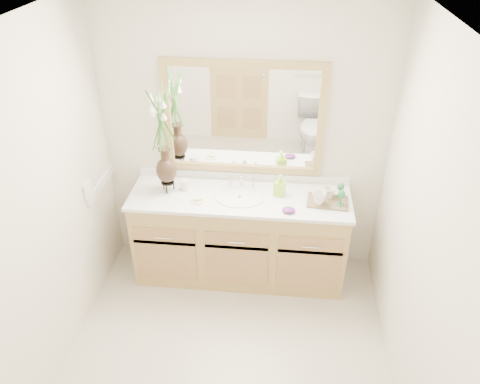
# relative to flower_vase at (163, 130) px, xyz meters

# --- Properties ---
(floor) EXTENTS (2.60, 2.60, 0.00)m
(floor) POSITION_rel_flower_vase_xyz_m (0.61, -1.04, -1.39)
(floor) COLOR #BEB3A2
(floor) RESTS_ON ground
(ceiling) EXTENTS (2.40, 2.60, 0.02)m
(ceiling) POSITION_rel_flower_vase_xyz_m (0.61, -1.04, 1.01)
(ceiling) COLOR white
(ceiling) RESTS_ON wall_back
(wall_back) EXTENTS (2.40, 0.02, 2.40)m
(wall_back) POSITION_rel_flower_vase_xyz_m (0.61, 0.26, -0.19)
(wall_back) COLOR silver
(wall_back) RESTS_ON floor
(wall_left) EXTENTS (0.02, 2.60, 2.40)m
(wall_left) POSITION_rel_flower_vase_xyz_m (-0.59, -1.04, -0.19)
(wall_left) COLOR silver
(wall_left) RESTS_ON floor
(wall_right) EXTENTS (0.02, 2.60, 2.40)m
(wall_right) POSITION_rel_flower_vase_xyz_m (1.81, -1.04, -0.19)
(wall_right) COLOR silver
(wall_right) RESTS_ON floor
(vanity) EXTENTS (1.80, 0.55, 0.80)m
(vanity) POSITION_rel_flower_vase_xyz_m (0.61, -0.03, -0.99)
(vanity) COLOR tan
(vanity) RESTS_ON floor
(counter) EXTENTS (1.84, 0.57, 0.03)m
(counter) POSITION_rel_flower_vase_xyz_m (0.61, -0.03, -0.57)
(counter) COLOR white
(counter) RESTS_ON vanity
(sink) EXTENTS (0.38, 0.34, 0.23)m
(sink) POSITION_rel_flower_vase_xyz_m (0.61, -0.05, -0.61)
(sink) COLOR white
(sink) RESTS_ON counter
(mirror) EXTENTS (1.32, 0.04, 0.97)m
(mirror) POSITION_rel_flower_vase_xyz_m (0.61, 0.23, 0.02)
(mirror) COLOR white
(mirror) RESTS_ON wall_back
(switch_plate) EXTENTS (0.02, 0.12, 0.12)m
(switch_plate) POSITION_rel_flower_vase_xyz_m (-0.57, -0.28, -0.41)
(switch_plate) COLOR white
(switch_plate) RESTS_ON wall_left
(flower_vase) EXTENTS (0.20, 0.20, 0.82)m
(flower_vase) POSITION_rel_flower_vase_xyz_m (0.00, 0.00, 0.00)
(flower_vase) COLOR black
(flower_vase) RESTS_ON counter
(tumbler) EXTENTS (0.07, 0.07, 0.09)m
(tumbler) POSITION_rel_flower_vase_xyz_m (0.14, 0.03, -0.51)
(tumbler) COLOR silver
(tumbler) RESTS_ON counter
(soap_dish) EXTENTS (0.11, 0.11, 0.04)m
(soap_dish) POSITION_rel_flower_vase_xyz_m (0.28, -0.14, -0.55)
(soap_dish) COLOR silver
(soap_dish) RESTS_ON counter
(soap_bottle) EXTENTS (0.09, 0.10, 0.17)m
(soap_bottle) POSITION_rel_flower_vase_xyz_m (0.94, 0.03, -0.47)
(soap_bottle) COLOR #9FDF34
(soap_bottle) RESTS_ON counter
(purple_dish) EXTENTS (0.11, 0.09, 0.04)m
(purple_dish) POSITION_rel_flower_vase_xyz_m (1.02, -0.22, -0.54)
(purple_dish) COLOR #5F256F
(purple_dish) RESTS_ON counter
(tray) EXTENTS (0.35, 0.25, 0.02)m
(tray) POSITION_rel_flower_vase_xyz_m (1.33, -0.05, -0.55)
(tray) COLOR brown
(tray) RESTS_ON counter
(mug_left) EXTENTS (0.14, 0.13, 0.11)m
(mug_left) POSITION_rel_flower_vase_xyz_m (1.25, -0.10, -0.49)
(mug_left) COLOR silver
(mug_left) RESTS_ON tray
(mug_right) EXTENTS (0.10, 0.09, 0.10)m
(mug_right) POSITION_rel_flower_vase_xyz_m (1.34, 0.00, -0.49)
(mug_right) COLOR silver
(mug_right) RESTS_ON tray
(goblet_front) EXTENTS (0.06, 0.06, 0.14)m
(goblet_front) POSITION_rel_flower_vase_xyz_m (1.43, -0.10, -0.45)
(goblet_front) COLOR #226737
(goblet_front) RESTS_ON tray
(goblet_back) EXTENTS (0.06, 0.06, 0.13)m
(goblet_back) POSITION_rel_flower_vase_xyz_m (1.43, 0.02, -0.45)
(goblet_back) COLOR #226737
(goblet_back) RESTS_ON tray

